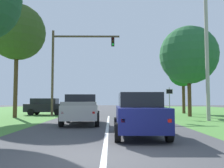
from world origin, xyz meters
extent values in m
plane|color=#424244|center=(0.00, 9.62, 0.00)|extent=(120.00, 120.00, 0.00)
cube|color=navy|center=(1.41, 3.77, 0.82)|extent=(1.96, 4.64, 0.91)
cube|color=black|center=(1.41, 4.00, 1.57)|extent=(1.71, 2.88, 0.60)
cube|color=red|center=(0.60, 1.50, 0.86)|extent=(0.14, 0.06, 0.12)
cube|color=red|center=(2.17, 1.48, 0.86)|extent=(0.14, 0.06, 0.12)
cylinder|color=black|center=(0.47, 5.21, 0.36)|extent=(0.24, 0.72, 0.72)
cylinder|color=black|center=(2.38, 5.19, 0.36)|extent=(0.24, 0.72, 0.72)
cylinder|color=black|center=(0.44, 2.35, 0.36)|extent=(0.24, 0.72, 0.72)
cylinder|color=black|center=(2.35, 2.33, 0.36)|extent=(0.24, 0.72, 0.72)
cube|color=#B7B2A8|center=(-1.72, 9.10, 0.83)|extent=(2.30, 5.05, 0.86)
cube|color=black|center=(-1.71, 8.85, 1.59)|extent=(1.92, 1.96, 0.65)
cube|color=#9C978F|center=(-1.65, 7.56, 1.36)|extent=(2.06, 1.97, 0.20)
cube|color=red|center=(-2.46, 6.61, 0.87)|extent=(0.14, 0.07, 0.12)
cube|color=red|center=(-0.76, 6.69, 0.87)|extent=(0.14, 0.07, 0.12)
cylinder|color=black|center=(-2.83, 10.59, 0.40)|extent=(0.29, 0.81, 0.80)
cylinder|color=black|center=(-0.75, 10.68, 0.40)|extent=(0.29, 0.81, 0.80)
cylinder|color=black|center=(-2.69, 7.52, 0.40)|extent=(0.29, 0.81, 0.80)
cylinder|color=black|center=(-0.61, 7.61, 0.40)|extent=(0.29, 0.81, 0.80)
cylinder|color=brown|center=(-5.66, 17.58, 4.32)|extent=(0.24, 0.24, 8.64)
cube|color=#4C3D2B|center=(-2.29, 17.58, 8.04)|extent=(6.75, 0.16, 0.16)
cube|color=black|center=(0.41, 17.58, 7.49)|extent=(0.32, 0.28, 0.90)
sphere|color=black|center=(0.41, 17.43, 7.79)|extent=(0.22, 0.22, 0.22)
sphere|color=black|center=(0.41, 17.43, 7.49)|extent=(0.22, 0.22, 0.22)
sphere|color=#1ED83F|center=(0.41, 17.43, 7.19)|extent=(0.22, 0.22, 0.22)
cylinder|color=gray|center=(5.25, 14.12, 1.33)|extent=(0.08, 0.08, 2.66)
cube|color=white|center=(5.25, 14.09, 2.31)|extent=(0.60, 0.03, 0.44)
cube|color=black|center=(5.25, 14.08, 2.31)|extent=(0.52, 0.01, 0.36)
cylinder|color=#4C351E|center=(7.79, 16.59, 1.92)|extent=(0.36, 0.36, 3.85)
sphere|color=#255C32|center=(7.79, 16.59, 5.96)|extent=(5.63, 5.63, 5.63)
cube|color=black|center=(-6.59, 19.16, 0.75)|extent=(4.42, 1.97, 0.83)
cube|color=black|center=(-6.81, 19.16, 1.46)|extent=(2.66, 1.72, 0.58)
cube|color=red|center=(-4.43, 18.35, 0.80)|extent=(0.06, 0.14, 0.12)
cube|color=red|center=(-4.42, 19.92, 0.80)|extent=(0.06, 0.14, 0.12)
cylinder|color=black|center=(-7.97, 18.22, 0.34)|extent=(0.68, 0.24, 0.68)
cylinder|color=black|center=(-7.95, 20.14, 0.34)|extent=(0.68, 0.24, 0.68)
cylinder|color=black|center=(-5.24, 18.19, 0.34)|extent=(0.68, 0.24, 0.68)
cylinder|color=black|center=(-5.22, 20.10, 0.34)|extent=(0.68, 0.24, 0.68)
cylinder|color=#9E998E|center=(7.61, 11.68, 5.24)|extent=(0.28, 0.28, 10.48)
cylinder|color=#4C351E|center=(8.89, 22.12, 1.83)|extent=(0.36, 0.36, 3.67)
sphere|color=#1D6224|center=(8.89, 22.12, 5.03)|extent=(3.64, 3.64, 3.64)
cylinder|color=#4C351E|center=(-8.40, 15.17, 2.94)|extent=(0.36, 0.36, 5.88)
sphere|color=#324C1E|center=(-8.40, 15.17, 7.81)|extent=(5.14, 5.14, 5.14)
camera|label=1|loc=(0.17, -6.78, 1.55)|focal=38.99mm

